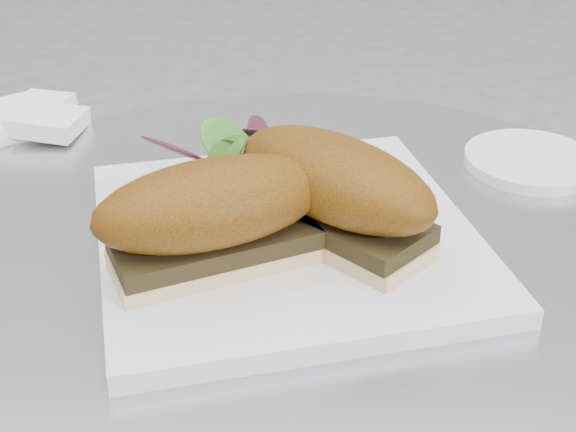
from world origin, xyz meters
name	(u,v)px	position (x,y,z in m)	size (l,w,h in m)	color
plate	(286,237)	(-0.01, 0.02, 0.74)	(0.29, 0.29, 0.02)	white
sandwich_left	(213,214)	(-0.06, -0.03, 0.79)	(0.19, 0.14, 0.08)	beige
sandwich_right	(334,188)	(0.02, 0.01, 0.79)	(0.18, 0.18, 0.08)	beige
salad	(238,156)	(-0.06, 0.10, 0.77)	(0.12, 0.12, 0.05)	#397D29
napkin	(32,122)	(-0.28, 0.24, 0.74)	(0.11, 0.11, 0.02)	white
saucer	(531,161)	(0.21, 0.17, 0.74)	(0.12, 0.12, 0.01)	white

